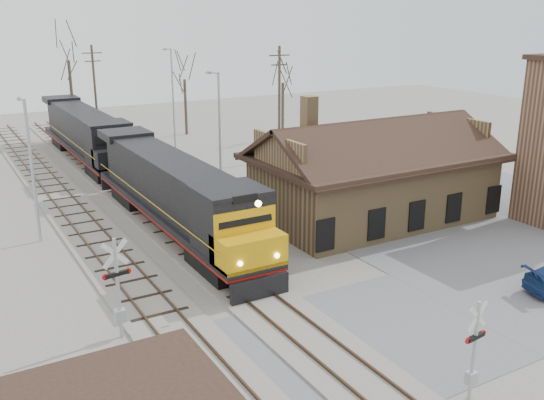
{
  "coord_description": "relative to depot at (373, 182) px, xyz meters",
  "views": [
    {
      "loc": [
        -12.12,
        -16.87,
        12.51
      ],
      "look_at": [
        2.82,
        9.0,
        3.39
      ],
      "focal_mm": 40.0,
      "sensor_mm": 36.0,
      "label": 1
    }
  ],
  "objects": [
    {
      "name": "locomotive_trailing",
      "position": [
        -11.99,
        24.72,
        0.07
      ],
      "size": [
        3.18,
        21.26,
        4.47
      ],
      "color": "black",
      "rests_on": "ground"
    },
    {
      "name": "utility_pole_b",
      "position": [
        -8.58,
        34.17,
        2.67
      ],
      "size": [
        2.0,
        0.24,
        9.71
      ],
      "color": "#382D23",
      "rests_on": "ground"
    },
    {
      "name": "tree_d",
      "position": [
        0.66,
        32.79,
        4.52
      ],
      "size": [
        3.98,
        3.98,
        9.74
      ],
      "color": "#382D23",
      "rests_on": "ground"
    },
    {
      "name": "crossbuck_far",
      "position": [
        -18.45,
        -6.86,
        -0.41
      ],
      "size": [
        1.22,
        0.32,
        4.28
      ],
      "rotation": [
        0.0,
        0.0,
        3.29
      ],
      "color": "#A5A8AD",
      "rests_on": "ground"
    },
    {
      "name": "locomotive_lead",
      "position": [
        -11.99,
        3.18,
        0.07
      ],
      "size": [
        3.18,
        21.26,
        4.72
      ],
      "color": "black",
      "rests_on": "ground"
    },
    {
      "name": "depot",
      "position": [
        0.0,
        0.0,
        0.0
      ],
      "size": [
        15.2,
        9.31,
        7.9
      ],
      "color": "olive",
      "rests_on": "ground"
    },
    {
      "name": "road",
      "position": [
        -11.99,
        -12.0,
        -2.39
      ],
      "size": [
        60.0,
        9.0,
        0.03
      ],
      "primitive_type": "cube",
      "color": "slate",
      "rests_on": "ground"
    },
    {
      "name": "tree_c",
      "position": [
        -10.43,
        36.61,
        7.02
      ],
      "size": [
        5.4,
        5.4,
        13.22
      ],
      "color": "#382D23",
      "rests_on": "ground"
    },
    {
      "name": "ground",
      "position": [
        -11.99,
        -12.0,
        -2.41
      ],
      "size": [
        140.0,
        140.0,
        0.0
      ],
      "primitive_type": "plane",
      "color": "gray",
      "rests_on": "ground"
    },
    {
      "name": "streetlight_a",
      "position": [
        -19.31,
        6.38,
        2.22
      ],
      "size": [
        0.25,
        2.04,
        8.2
      ],
      "color": "#A5A8AD",
      "rests_on": "ground"
    },
    {
      "name": "streetlight_c",
      "position": [
        -4.11,
        24.02,
        2.99
      ],
      "size": [
        0.25,
        2.04,
        9.71
      ],
      "color": "#A5A8AD",
      "rests_on": "ground"
    },
    {
      "name": "tree_e",
      "position": [
        8.56,
        25.46,
        4.39
      ],
      "size": [
        3.9,
        3.9,
        9.56
      ],
      "color": "#382D23",
      "rests_on": "ground"
    },
    {
      "name": "crossbuck_near",
      "position": [
        -9.42,
        -16.87,
        -0.67
      ],
      "size": [
        1.04,
        0.27,
        3.65
      ],
      "rotation": [
        0.0,
        0.0,
        0.12
      ],
      "color": "#A5A8AD",
      "rests_on": "ground"
    },
    {
      "name": "streetlight_b",
      "position": [
        -5.78,
        10.56,
        2.48
      ],
      "size": [
        0.25,
        2.04,
        8.71
      ],
      "color": "#A5A8AD",
      "rests_on": "ground"
    },
    {
      "name": "track_main",
      "position": [
        -11.99,
        3.0,
        -2.34
      ],
      "size": [
        3.4,
        90.0,
        0.24
      ],
      "color": "gray",
      "rests_on": "ground"
    },
    {
      "name": "utility_pole_c",
      "position": [
        3.28,
        17.26,
        2.83
      ],
      "size": [
        2.0,
        0.24,
        10.01
      ],
      "color": "#382D23",
      "rests_on": "ground"
    },
    {
      "name": "track_siding",
      "position": [
        -16.49,
        3.0,
        -2.34
      ],
      "size": [
        3.4,
        90.0,
        0.24
      ],
      "color": "gray",
      "rests_on": "ground"
    },
    {
      "name": "parking_lot",
      "position": [
        6.01,
        -8.0,
        -2.39
      ],
      "size": [
        22.0,
        26.0,
        0.03
      ],
      "primitive_type": "cube",
      "color": "slate",
      "rests_on": "ground"
    }
  ]
}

